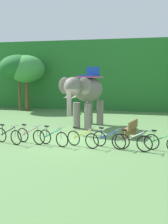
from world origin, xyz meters
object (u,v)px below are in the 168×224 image
Objects in this scene: elephant at (86,92)px; bike_white at (133,142)px; bike_yellow at (82,139)px; bike_blue at (109,140)px; bike_teal at (53,137)px; bike_black at (8,136)px; bike_green at (163,143)px; tree_far_left at (19,68)px; wooden_bench at (131,128)px; bike_pink at (31,136)px; tree_far_right at (26,69)px.

elephant reaches higher than bike_white.
bike_yellow is 1.01× the size of bike_blue.
elephant is 4.98m from bike_teal.
bike_black is 1.00× the size of bike_green.
tree_far_left is at bearing 138.61° from bike_green.
bike_white is 1.02× the size of bike_green.
bike_blue is at bearing 170.91° from bike_white.
bike_yellow is 1.20m from bike_blue.
tree_far_left is 3.24× the size of wooden_bench.
tree_far_left reaches higher than bike_black.
bike_yellow is (1.38, 0.06, 0.00)m from bike_teal.
tree_far_left is 12.89m from bike_pink.
bike_teal is 4.92m from bike_green.
bike_yellow is 2.27m from bike_white.
bike_green is (3.53, 0.15, 0.00)m from bike_yellow.
bike_yellow is 3.27m from wooden_bench.
bike_white is (10.92, -10.90, -3.51)m from tree_far_left.
bike_white is 1.08× the size of wooden_bench.
bike_blue is at bearing 4.81° from bike_teal.
bike_pink is at bearing 15.25° from bike_black.
tree_far_left is 3.04× the size of bike_pink.
tree_far_right is at bearing 116.26° from bike_pink.
wooden_bench is (10.65, -8.30, -3.42)m from tree_far_left.
tree_far_left is 14.34m from bike_yellow.
wooden_bench is (2.89, -1.96, -1.72)m from elephant.
wooden_bench is at bearing 96.02° from bike_white.
wooden_bench is (-0.27, 2.61, 0.09)m from bike_white.
bike_white is at bearing -172.40° from bike_green.
bike_yellow is at bearing 2.48° from bike_teal.
tree_far_right is at bearing 130.24° from bike_blue.
tree_far_right is 3.01× the size of bike_pink.
wooden_bench is (4.59, 2.53, 0.09)m from bike_pink.
bike_pink is 3.78m from bike_blue.
bike_pink is (1.02, 0.28, 0.00)m from bike_black.
bike_blue is 1.10m from bike_white.
tree_far_right is 3.21× the size of wooden_bench.
tree_far_left reaches higher than bike_green.
bike_blue is at bearing -64.62° from elephant.
bike_black is at bearing -176.00° from bike_teal.
tree_far_right reaches higher than bike_pink.
bike_pink is 5.24m from wooden_bench.
tree_far_left is at bearing 123.58° from bike_teal.
bike_teal is 0.97× the size of bike_white.
bike_white is at bearing -44.94° from tree_far_left.
bike_teal is 3.66m from bike_white.
elephant is 2.63× the size of bike_blue.
wooden_bench is at bearing -34.08° from elephant.
bike_green is at bearing -41.39° from tree_far_left.
bike_teal is 1.05× the size of wooden_bench.
bike_teal is at bearing 4.00° from bike_black.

